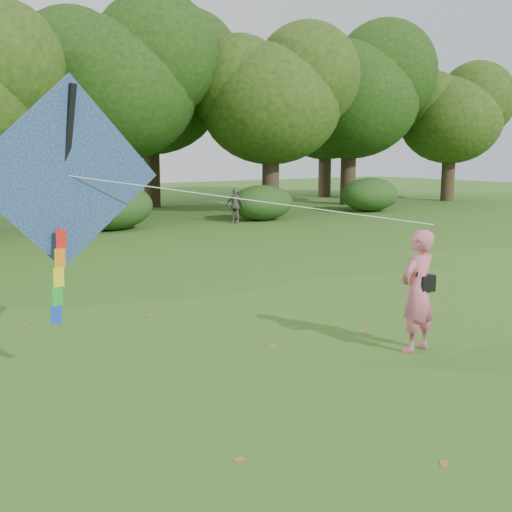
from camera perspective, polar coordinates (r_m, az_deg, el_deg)
ground at (r=9.47m, az=12.62°, el=-10.01°), size 100.00×100.00×0.00m
man_kite_flyer at (r=10.21m, az=14.16°, el=-3.05°), size 0.76×0.55×1.92m
bystander_right at (r=27.74m, az=-1.89°, el=4.49°), size 0.75×0.93×1.49m
crossbody_bag at (r=10.26m, az=14.74°, el=-2.31°), size 0.43×0.20×0.73m
flying_kite at (r=8.94m, az=-16.47°, el=6.63°), size 6.32×2.40×3.32m
tree_line at (r=30.13m, az=-19.32°, el=13.62°), size 54.70×15.30×9.48m
shrub_band at (r=24.42m, az=-20.74°, el=3.49°), size 39.15×3.22×1.88m
fallen_leaves at (r=9.53m, az=-3.45°, el=-9.63°), size 5.61×11.81×0.01m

